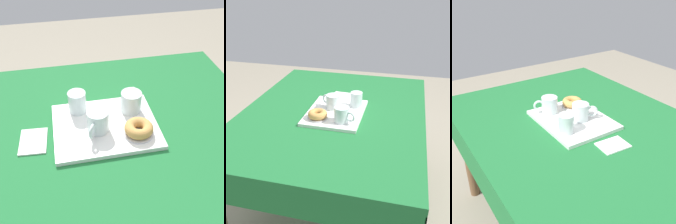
% 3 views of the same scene
% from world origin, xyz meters
% --- Properties ---
extents(dining_table, '(1.43, 1.10, 0.73)m').
position_xyz_m(dining_table, '(0.00, 0.00, 0.65)').
color(dining_table, '#1E6B33').
rests_on(dining_table, ground).
extents(serving_tray, '(0.41, 0.33, 0.02)m').
position_xyz_m(serving_tray, '(-0.04, -0.02, 0.74)').
color(serving_tray, white).
rests_on(serving_tray, dining_table).
extents(tea_mug_left, '(0.09, 0.12, 0.09)m').
position_xyz_m(tea_mug_left, '(-0.01, 0.01, 0.79)').
color(tea_mug_left, silver).
rests_on(tea_mug_left, serving_tray).
extents(tea_mug_right, '(0.09, 0.12, 0.09)m').
position_xyz_m(tea_mug_right, '(-0.16, -0.09, 0.79)').
color(tea_mug_right, silver).
rests_on(tea_mug_right, serving_tray).
extents(water_glass_near, '(0.07, 0.07, 0.09)m').
position_xyz_m(water_glass_near, '(0.06, -0.13, 0.79)').
color(water_glass_near, silver).
rests_on(water_glass_near, serving_tray).
extents(donut_plate_left, '(0.12, 0.12, 0.01)m').
position_xyz_m(donut_plate_left, '(-0.16, 0.05, 0.75)').
color(donut_plate_left, silver).
rests_on(donut_plate_left, serving_tray).
extents(sugar_donut_left, '(0.11, 0.11, 0.04)m').
position_xyz_m(sugar_donut_left, '(-0.16, 0.05, 0.77)').
color(sugar_donut_left, tan).
rests_on(sugar_donut_left, donut_plate_left).
extents(paper_napkin, '(0.11, 0.14, 0.01)m').
position_xyz_m(paper_napkin, '(0.24, 0.00, 0.73)').
color(paper_napkin, white).
rests_on(paper_napkin, dining_table).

